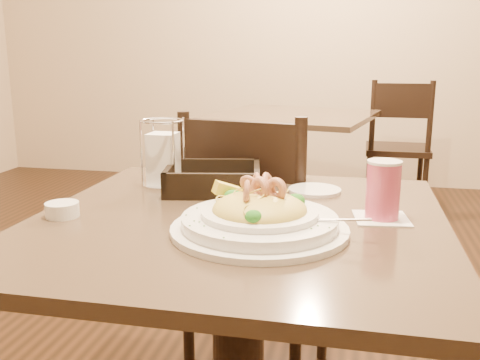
% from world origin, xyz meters
% --- Properties ---
extents(main_table, '(0.90, 0.90, 0.74)m').
position_xyz_m(main_table, '(0.00, 0.00, 0.51)').
color(main_table, black).
rests_on(main_table, ground).
extents(background_table, '(1.06, 1.06, 0.74)m').
position_xyz_m(background_table, '(-0.13, 2.09, 0.51)').
color(background_table, black).
rests_on(background_table, ground).
extents(dining_chair_near, '(0.49, 0.49, 0.93)m').
position_xyz_m(dining_chair_near, '(-0.05, 0.50, 0.50)').
color(dining_chair_near, black).
rests_on(dining_chair_near, ground).
extents(dining_chair_far, '(0.43, 0.43, 0.93)m').
position_xyz_m(dining_chair_far, '(0.54, 2.64, 0.50)').
color(dining_chair_far, black).
rests_on(dining_chair_far, ground).
extents(pasta_bowl, '(0.40, 0.36, 0.12)m').
position_xyz_m(pasta_bowl, '(0.06, -0.09, 0.78)').
color(pasta_bowl, white).
rests_on(pasta_bowl, main_table).
extents(drink_glass, '(0.13, 0.13, 0.13)m').
position_xyz_m(drink_glass, '(0.31, 0.05, 0.81)').
color(drink_glass, white).
rests_on(drink_glass, main_table).
extents(bread_basket, '(0.28, 0.24, 0.07)m').
position_xyz_m(bread_basket, '(-0.11, 0.22, 0.77)').
color(bread_basket, black).
rests_on(bread_basket, main_table).
extents(napkin_caddy, '(0.11, 0.11, 0.18)m').
position_xyz_m(napkin_caddy, '(-0.26, 0.24, 0.82)').
color(napkin_caddy, silver).
rests_on(napkin_caddy, main_table).
extents(side_plate, '(0.17, 0.17, 0.01)m').
position_xyz_m(side_plate, '(0.15, 0.26, 0.75)').
color(side_plate, white).
rests_on(side_plate, main_table).
extents(butter_ramekin, '(0.08, 0.08, 0.03)m').
position_xyz_m(butter_ramekin, '(-0.38, -0.08, 0.76)').
color(butter_ramekin, white).
rests_on(butter_ramekin, main_table).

